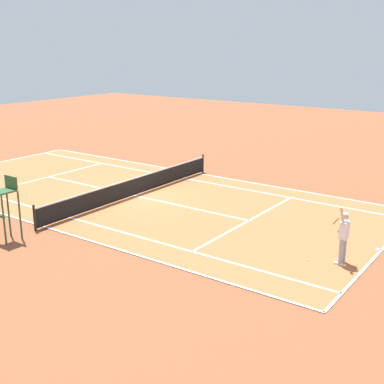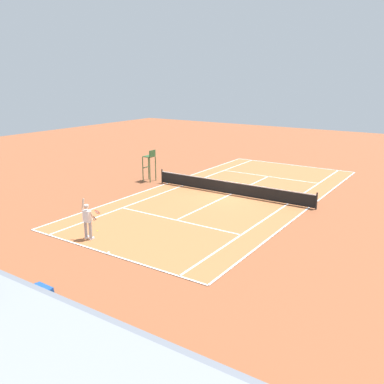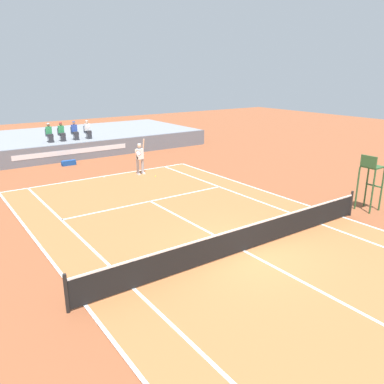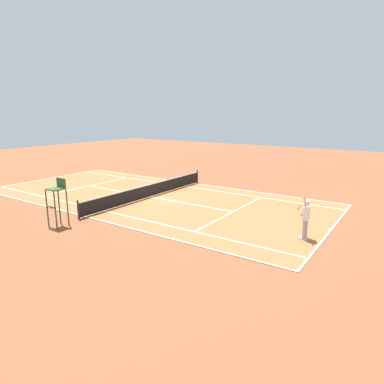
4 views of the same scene
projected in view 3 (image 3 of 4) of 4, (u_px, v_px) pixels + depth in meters
name	position (u px, v px, depth m)	size (l,w,h in m)	color
ground_plane	(244.00, 252.00, 12.99)	(80.00, 80.00, 0.00)	brown
court	(244.00, 251.00, 12.99)	(11.08, 23.88, 0.03)	#B76638
net	(245.00, 237.00, 12.83)	(11.98, 0.10, 1.07)	black
barrier_wall	(72.00, 152.00, 26.07)	(21.98, 0.25, 1.17)	slate
bleacher_platform	(52.00, 142.00, 29.74)	(21.98, 9.15, 1.17)	gray
spectator_seated_0	(49.00, 133.00, 26.27)	(0.44, 0.60, 1.27)	#474C56
spectator_seated_1	(62.00, 132.00, 26.73)	(0.44, 0.60, 1.27)	#474C56
spectator_seated_2	(75.00, 131.00, 27.24)	(0.44, 0.60, 1.27)	#474C56
spectator_seated_3	(88.00, 130.00, 27.75)	(0.44, 0.60, 1.27)	#474C56
tennis_player	(140.00, 158.00, 22.45)	(0.76, 0.63, 2.08)	#9E9EA3
tennis_ball	(155.00, 176.00, 22.21)	(0.07, 0.07, 0.07)	#D1E533
umpire_chair	(370.00, 175.00, 16.45)	(0.77, 0.77, 2.44)	#2D562D
equipment_bag	(69.00, 163.00, 24.93)	(0.91, 0.34, 0.32)	#194799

